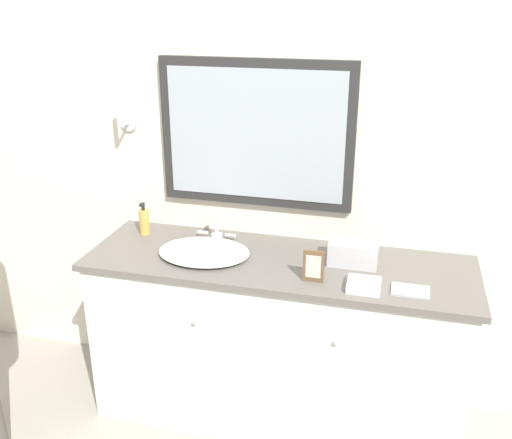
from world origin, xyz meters
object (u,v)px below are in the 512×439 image
object	(u,v)px
sink_basin	(204,251)
appliance_box	(353,253)
soap_bottle	(144,221)
picture_frame	(313,266)

from	to	relation	value
sink_basin	appliance_box	bearing A→B (deg)	6.08
soap_bottle	picture_frame	distance (m)	0.99
sink_basin	appliance_box	distance (m)	0.71
sink_basin	soap_bottle	world-z (taller)	soap_bottle
appliance_box	picture_frame	size ratio (longest dim) A/B	1.54
sink_basin	picture_frame	world-z (taller)	sink_basin
picture_frame	soap_bottle	bearing A→B (deg)	162.19
soap_bottle	appliance_box	bearing A→B (deg)	-4.48
soap_bottle	picture_frame	xyz separation A→B (m)	(0.95, -0.30, 0.00)
sink_basin	appliance_box	size ratio (longest dim) A/B	1.98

